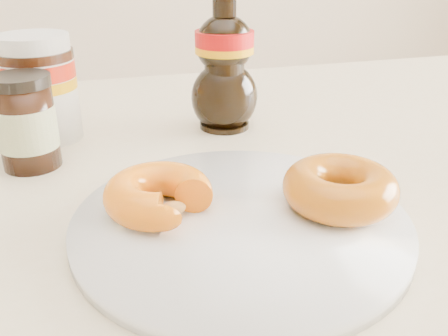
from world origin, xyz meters
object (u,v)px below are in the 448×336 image
object	(u,v)px
nutella_jar	(38,84)
dark_jar	(26,123)
donut_whole	(340,188)
plate	(241,222)
dining_table	(223,257)
syrup_bottle	(224,63)
donut_bitten	(158,194)

from	to	relation	value
nutella_jar	dark_jar	bearing A→B (deg)	-97.35
donut_whole	dark_jar	xyz separation A→B (m)	(-0.26, 0.19, 0.02)
donut_whole	nutella_jar	bearing A→B (deg)	132.11
plate	donut_whole	size ratio (longest dim) A/B	2.86
dining_table	donut_whole	size ratio (longest dim) A/B	14.42
nutella_jar	dark_jar	world-z (taller)	nutella_jar
donut_whole	nutella_jar	distance (m)	0.37
donut_whole	syrup_bottle	world-z (taller)	syrup_bottle
donut_bitten	dark_jar	xyz separation A→B (m)	(-0.11, 0.16, 0.02)
dark_jar	donut_whole	bearing A→B (deg)	-36.57
nutella_jar	syrup_bottle	world-z (taller)	syrup_bottle
dining_table	plate	size ratio (longest dim) A/B	5.05
dining_table	syrup_bottle	distance (m)	0.24
plate	donut_bitten	xyz separation A→B (m)	(-0.06, 0.03, 0.02)
plate	dining_table	bearing A→B (deg)	84.37
donut_bitten	donut_whole	distance (m)	0.15
dining_table	syrup_bottle	world-z (taller)	syrup_bottle
nutella_jar	dark_jar	distance (m)	0.09
plate	donut_bitten	world-z (taller)	donut_bitten
donut_bitten	nutella_jar	distance (m)	0.26
plate	nutella_jar	xyz separation A→B (m)	(-0.16, 0.27, 0.06)
plate	nutella_jar	bearing A→B (deg)	121.29
dining_table	dark_jar	world-z (taller)	dark_jar
donut_whole	dining_table	bearing A→B (deg)	131.18
donut_whole	dark_jar	bearing A→B (deg)	143.43
donut_bitten	nutella_jar	world-z (taller)	nutella_jar
nutella_jar	donut_whole	bearing A→B (deg)	-47.89
plate	nutella_jar	world-z (taller)	nutella_jar
syrup_bottle	plate	bearing A→B (deg)	-102.95
donut_bitten	donut_whole	bearing A→B (deg)	5.03
donut_bitten	dark_jar	distance (m)	0.19
donut_bitten	donut_whole	world-z (taller)	donut_whole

